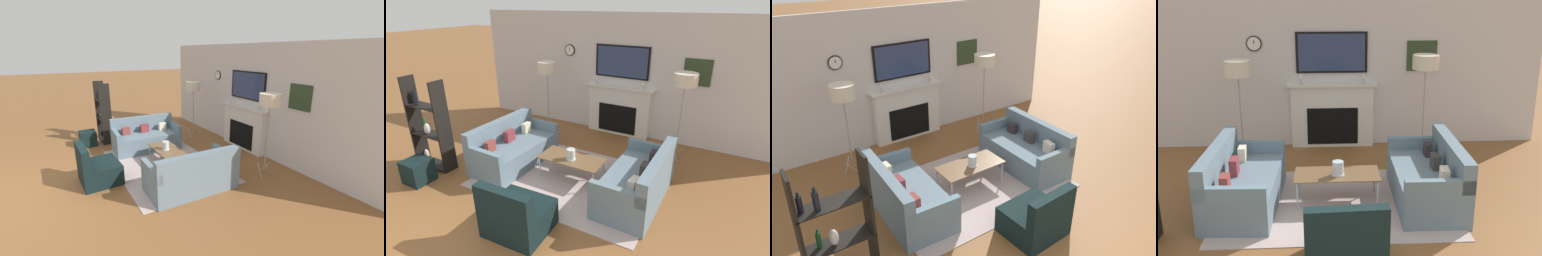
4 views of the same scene
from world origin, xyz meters
The scene contains 9 objects.
fireplace_wall centered at (0.00, 5.17, 1.23)m, with size 7.46×0.28×2.70m.
area_rug centered at (0.00, 2.80, 0.01)m, with size 3.07×2.14×0.01m.
couch_left centered at (-1.23, 2.80, 0.29)m, with size 0.90×1.71×0.83m.
couch_right centered at (1.23, 2.80, 0.30)m, with size 0.85×1.66×0.83m.
armchair centered at (0.04, 1.33, 0.27)m, with size 0.83×0.76×0.81m.
coffee_table centered at (0.01, 2.86, 0.37)m, with size 1.12×0.53×0.39m.
hurricane_candle centered at (0.02, 2.82, 0.48)m, with size 0.17×0.17×0.19m.
floor_lamp_left centered at (-1.48, 4.40, 1.52)m, with size 0.41×0.41×1.67m.
floor_lamp_right centered at (1.48, 4.40, 1.59)m, with size 0.43×0.43×1.73m.
Camera 4 is at (-0.13, -2.62, 2.74)m, focal length 42.00 mm.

